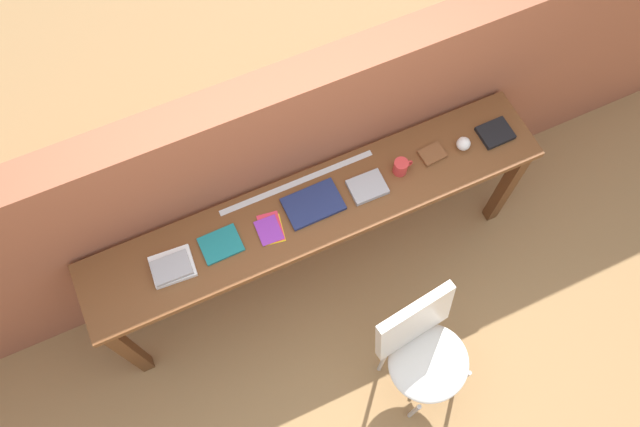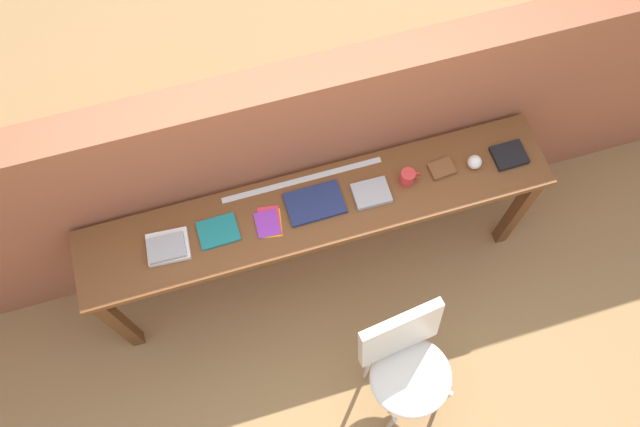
% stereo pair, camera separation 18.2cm
% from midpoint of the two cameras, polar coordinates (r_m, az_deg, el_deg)
% --- Properties ---
extents(ground_plane, '(40.00, 40.00, 0.00)m').
position_cam_midpoint_polar(ground_plane, '(3.94, 0.19, -8.46)').
color(ground_plane, '#9E7547').
extents(brick_wall_back, '(6.00, 0.20, 1.54)m').
position_cam_midpoint_polar(brick_wall_back, '(3.45, -4.20, 4.42)').
color(brick_wall_back, '#935138').
rests_on(brick_wall_back, ground).
extents(sideboard, '(2.50, 0.44, 0.88)m').
position_cam_midpoint_polar(sideboard, '(3.34, -1.91, -0.50)').
color(sideboard, brown).
rests_on(sideboard, ground).
extents(chair_white_moulded, '(0.49, 0.51, 0.89)m').
position_cam_midpoint_polar(chair_white_moulded, '(3.37, 7.87, -12.25)').
color(chair_white_moulded, silver).
rests_on(chair_white_moulded, ground).
extents(book_stack_leftmost, '(0.22, 0.18, 0.05)m').
position_cam_midpoint_polar(book_stack_leftmost, '(3.17, -14.97, -4.86)').
color(book_stack_leftmost, white).
rests_on(book_stack_leftmost, sideboard).
extents(magazine_cycling, '(0.20, 0.16, 0.02)m').
position_cam_midpoint_polar(magazine_cycling, '(3.17, -10.68, -2.90)').
color(magazine_cycling, '#19757A').
rests_on(magazine_cycling, sideboard).
extents(pamphlet_pile_colourful, '(0.14, 0.19, 0.01)m').
position_cam_midpoint_polar(pamphlet_pile_colourful, '(3.17, -6.18, -1.53)').
color(pamphlet_pile_colourful, yellow).
rests_on(pamphlet_pile_colourful, sideboard).
extents(book_open_centre, '(0.30, 0.20, 0.02)m').
position_cam_midpoint_polar(book_open_centre, '(3.21, -2.25, 0.77)').
color(book_open_centre, navy).
rests_on(book_open_centre, sideboard).
extents(book_grey_hardcover, '(0.19, 0.15, 0.03)m').
position_cam_midpoint_polar(book_grey_hardcover, '(3.25, 2.76, 2.33)').
color(book_grey_hardcover, '#9E9EA3').
rests_on(book_grey_hardcover, sideboard).
extents(mug, '(0.11, 0.08, 0.09)m').
position_cam_midpoint_polar(mug, '(3.28, 5.85, 4.18)').
color(mug, red).
rests_on(mug, sideboard).
extents(leather_journal_brown, '(0.14, 0.11, 0.02)m').
position_cam_midpoint_polar(leather_journal_brown, '(3.37, 8.72, 5.28)').
color(leather_journal_brown, brown).
rests_on(leather_journal_brown, sideboard).
extents(sports_ball_small, '(0.08, 0.08, 0.08)m').
position_cam_midpoint_polar(sports_ball_small, '(3.41, 11.49, 6.18)').
color(sports_ball_small, silver).
rests_on(sports_ball_small, sideboard).
extents(book_repair_rightmost, '(0.18, 0.15, 0.03)m').
position_cam_midpoint_polar(book_repair_rightmost, '(3.51, 14.31, 7.06)').
color(book_repair_rightmost, black).
rests_on(book_repair_rightmost, sideboard).
extents(ruler_metal_back_edge, '(0.87, 0.03, 0.00)m').
position_cam_midpoint_polar(ruler_metal_back_edge, '(3.27, -3.69, 2.76)').
color(ruler_metal_back_edge, silver).
rests_on(ruler_metal_back_edge, sideboard).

